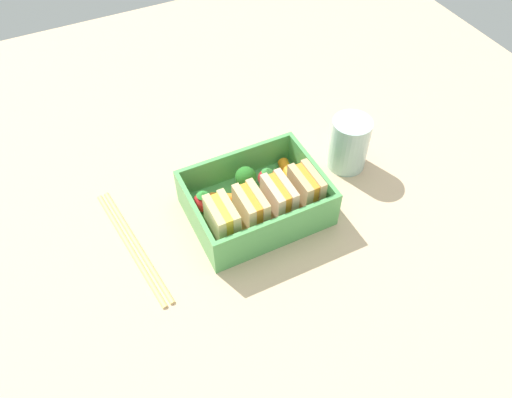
% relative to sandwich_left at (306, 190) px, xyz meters
% --- Properties ---
extents(ground_plane, '(1.20, 1.20, 0.02)m').
position_rel_sandwich_left_xyz_m(ground_plane, '(0.06, -0.03, -0.05)').
color(ground_plane, '#D3B08A').
extents(bento_tray, '(0.18, 0.13, 0.01)m').
position_rel_sandwich_left_xyz_m(bento_tray, '(0.06, -0.03, -0.04)').
color(bento_tray, '#55AB58').
rests_on(bento_tray, ground_plane).
extents(bento_rim, '(0.18, 0.13, 0.05)m').
position_rel_sandwich_left_xyz_m(bento_rim, '(0.06, -0.03, -0.01)').
color(bento_rim, '#55AB58').
rests_on(bento_rim, bento_tray).
extents(sandwich_left, '(0.03, 0.05, 0.06)m').
position_rel_sandwich_left_xyz_m(sandwich_left, '(0.00, 0.00, 0.00)').
color(sandwich_left, tan).
rests_on(sandwich_left, bento_tray).
extents(sandwich_center_left, '(0.03, 0.05, 0.06)m').
position_rel_sandwich_left_xyz_m(sandwich_center_left, '(0.04, 0.00, 0.00)').
color(sandwich_center_left, '#DBB58C').
rests_on(sandwich_center_left, bento_tray).
extents(sandwich_center, '(0.03, 0.05, 0.06)m').
position_rel_sandwich_left_xyz_m(sandwich_center, '(0.08, 0.00, 0.00)').
color(sandwich_center, '#E0BA7C').
rests_on(sandwich_center, bento_tray).
extents(sandwich_center_right, '(0.03, 0.05, 0.06)m').
position_rel_sandwich_left_xyz_m(sandwich_center_right, '(0.12, 0.00, 0.00)').
color(sandwich_center_right, '#D1C37A').
rests_on(sandwich_center_right, bento_tray).
extents(carrot_stick_far_left, '(0.02, 0.05, 0.02)m').
position_rel_sandwich_left_xyz_m(carrot_stick_far_left, '(-0.01, -0.06, -0.02)').
color(carrot_stick_far_left, orange).
rests_on(carrot_stick_far_left, bento_tray).
extents(strawberry_far_left, '(0.03, 0.03, 0.03)m').
position_rel_sandwich_left_xyz_m(strawberry_far_left, '(0.03, -0.06, -0.02)').
color(strawberry_far_left, red).
rests_on(strawberry_far_left, bento_tray).
extents(broccoli_floret, '(0.03, 0.03, 0.04)m').
position_rel_sandwich_left_xyz_m(broccoli_floret, '(0.06, -0.06, -0.00)').
color(broccoli_floret, '#81C072').
rests_on(broccoli_floret, bento_tray).
extents(carrot_stick_left, '(0.04, 0.03, 0.01)m').
position_rel_sandwich_left_xyz_m(carrot_stick_left, '(0.09, -0.05, -0.02)').
color(carrot_stick_left, orange).
rests_on(carrot_stick_left, bento_tray).
extents(strawberry_left, '(0.03, 0.03, 0.03)m').
position_rel_sandwich_left_xyz_m(strawberry_left, '(0.12, -0.05, -0.01)').
color(strawberry_left, red).
rests_on(strawberry_left, bento_tray).
extents(chopstick_pair, '(0.04, 0.21, 0.01)m').
position_rel_sandwich_left_xyz_m(chopstick_pair, '(0.23, -0.04, -0.04)').
color(chopstick_pair, '#DAB670').
rests_on(chopstick_pair, ground_plane).
extents(drinking_glass, '(0.06, 0.06, 0.08)m').
position_rel_sandwich_left_xyz_m(drinking_glass, '(-0.10, -0.05, -0.00)').
color(drinking_glass, silver).
rests_on(drinking_glass, ground_plane).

